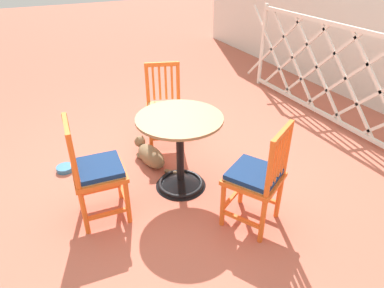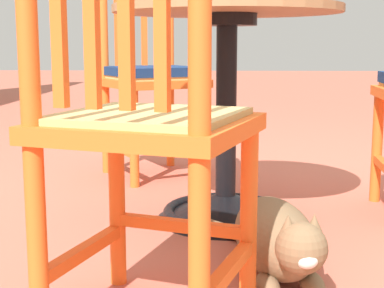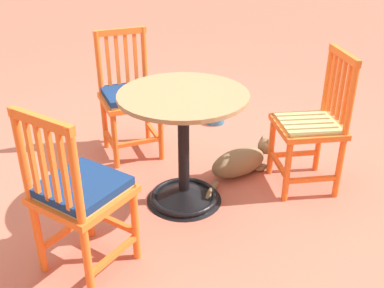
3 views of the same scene
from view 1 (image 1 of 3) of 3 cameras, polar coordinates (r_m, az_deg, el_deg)
The scene contains 8 objects.
ground_plane at distance 3.29m, azimuth -4.23°, elevation -7.14°, with size 24.00×24.00×0.00m, color #BC604C.
lattice_fence_panel at distance 4.67m, azimuth 22.21°, elevation 11.03°, with size 3.51×0.06×1.24m.
cafe_table at distance 3.14m, azimuth -1.97°, elevation -2.79°, with size 0.76×0.76×0.73m.
orange_chair_at_corner at distance 2.81m, azimuth -15.74°, elevation -4.50°, with size 0.43×0.43×0.91m.
orange_chair_near_fence at distance 2.69m, azimuth 10.74°, elevation -5.59°, with size 0.55×0.55×0.91m.
orange_chair_facing_out at distance 3.79m, azimuth -4.62°, elevation 5.93°, with size 0.50×0.50×0.91m.
tabby_cat at distance 3.61m, azimuth -7.12°, elevation -1.73°, with size 0.70×0.36×0.23m.
pet_water_bowl at distance 3.72m, azimuth -20.46°, elevation -3.86°, with size 0.17×0.17×0.05m, color teal.
Camera 1 is at (2.44, -0.92, 2.01)m, focal length 31.88 mm.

